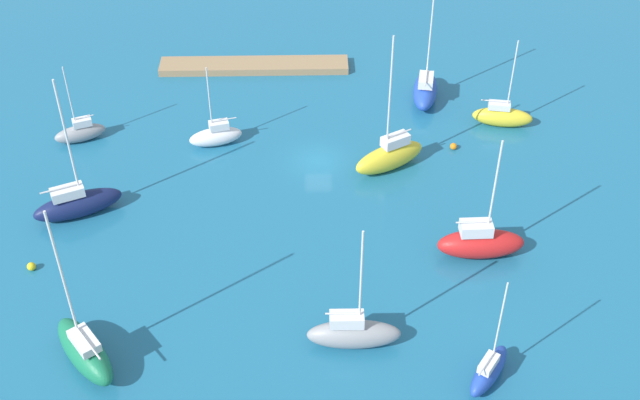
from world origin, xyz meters
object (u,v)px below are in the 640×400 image
object	(u,v)px
sailboat_navy_west_end	(77,203)
sailboat_red_by_breakwater	(480,242)
sailboat_gray_outer_mooring	(80,132)
mooring_buoy_orange	(453,146)
sailboat_blue_center_basin	(489,370)
sailboat_white_lone_south	(216,136)
sailboat_gray_far_south	(353,333)
sailboat_green_far_north	(85,350)
mooring_buoy_yellow	(31,266)
sailboat_yellow_near_pier	(390,156)
pier_dock	(254,66)
sailboat_blue_inner_mooring	(425,89)
sailboat_yellow_lone_north	(502,116)

from	to	relation	value
sailboat_navy_west_end	sailboat_red_by_breakwater	xyz separation A→B (m)	(-32.91, 5.61, 0.08)
sailboat_gray_outer_mooring	mooring_buoy_orange	size ratio (longest dim) A/B	12.55
sailboat_blue_center_basin	sailboat_white_lone_south	world-z (taller)	sailboat_blue_center_basin
sailboat_white_lone_south	mooring_buoy_orange	distance (m)	22.15
sailboat_navy_west_end	sailboat_red_by_breakwater	size ratio (longest dim) A/B	1.18
sailboat_white_lone_south	sailboat_gray_far_south	bearing A→B (deg)	100.00
sailboat_red_by_breakwater	mooring_buoy_orange	distance (m)	14.30
sailboat_green_far_north	sailboat_gray_outer_mooring	xyz separation A→B (m)	(5.70, -26.78, -0.46)
sailboat_gray_outer_mooring	mooring_buoy_yellow	world-z (taller)	sailboat_gray_outer_mooring
sailboat_yellow_near_pier	mooring_buoy_yellow	bearing A→B (deg)	-5.86
sailboat_gray_far_south	mooring_buoy_orange	xyz separation A→B (m)	(-10.57, -23.35, -0.95)
pier_dock	sailboat_green_far_north	world-z (taller)	sailboat_green_far_north
sailboat_blue_inner_mooring	sailboat_green_far_north	bearing A→B (deg)	150.33
sailboat_gray_far_south	sailboat_green_far_north	size ratio (longest dim) A/B	0.79
sailboat_white_lone_south	sailboat_yellow_near_pier	distance (m)	16.38
mooring_buoy_orange	sailboat_white_lone_south	bearing A→B (deg)	-3.24
sailboat_navy_west_end	pier_dock	bearing A→B (deg)	36.05
sailboat_yellow_near_pier	sailboat_blue_inner_mooring	size ratio (longest dim) A/B	1.07
sailboat_blue_center_basin	sailboat_blue_inner_mooring	size ratio (longest dim) A/B	0.72
sailboat_blue_center_basin	sailboat_navy_west_end	xyz separation A→B (m)	(31.44, -17.97, 0.28)
sailboat_yellow_lone_north	mooring_buoy_yellow	distance (m)	44.77
sailboat_blue_inner_mooring	mooring_buoy_orange	xyz separation A→B (m)	(-1.73, 8.34, -0.96)
pier_dock	sailboat_red_by_breakwater	size ratio (longest dim) A/B	1.78
mooring_buoy_orange	sailboat_yellow_near_pier	bearing A→B (deg)	24.21
pier_dock	sailboat_red_by_breakwater	bearing A→B (deg)	123.23
sailboat_navy_west_end	sailboat_blue_inner_mooring	world-z (taller)	sailboat_navy_west_end
sailboat_gray_far_south	sailboat_green_far_north	world-z (taller)	sailboat_green_far_north
mooring_buoy_yellow	sailboat_green_far_north	bearing A→B (deg)	123.23
sailboat_green_far_north	mooring_buoy_yellow	bearing A→B (deg)	-3.96
sailboat_navy_west_end	sailboat_green_far_north	distance (m)	16.42
sailboat_green_far_north	mooring_buoy_orange	size ratio (longest dim) A/B	21.45
sailboat_red_by_breakwater	sailboat_green_far_north	bearing A→B (deg)	-162.07
mooring_buoy_orange	sailboat_red_by_breakwater	bearing A→B (deg)	89.85
sailboat_green_far_north	mooring_buoy_yellow	distance (m)	11.34
sailboat_blue_center_basin	sailboat_yellow_near_pier	distance (m)	24.29
mooring_buoy_yellow	sailboat_blue_inner_mooring	bearing A→B (deg)	-145.02
sailboat_yellow_lone_north	sailboat_gray_far_south	xyz separation A→B (m)	(15.73, 27.13, 0.19)
sailboat_white_lone_south	sailboat_yellow_lone_north	bearing A→B (deg)	170.18
sailboat_yellow_lone_north	sailboat_gray_far_south	bearing A→B (deg)	-110.65
sailboat_blue_center_basin	sailboat_gray_outer_mooring	bearing A→B (deg)	84.34
pier_dock	sailboat_gray_outer_mooring	size ratio (longest dim) A/B	2.48
sailboat_red_by_breakwater	mooring_buoy_yellow	world-z (taller)	sailboat_red_by_breakwater
sailboat_navy_west_end	sailboat_blue_inner_mooring	size ratio (longest dim) A/B	1.04
sailboat_gray_far_south	sailboat_green_far_north	xyz separation A→B (m)	(18.62, 1.30, 0.13)
pier_dock	sailboat_yellow_near_pier	size ratio (longest dim) A/B	1.47
sailboat_white_lone_south	sailboat_yellow_near_pier	world-z (taller)	sailboat_yellow_near_pier
sailboat_gray_outer_mooring	sailboat_gray_far_south	bearing A→B (deg)	112.35
sailboat_blue_center_basin	sailboat_navy_west_end	world-z (taller)	sailboat_navy_west_end
sailboat_white_lone_south	sailboat_yellow_near_pier	bearing A→B (deg)	150.50
sailboat_yellow_lone_north	sailboat_gray_outer_mooring	bearing A→B (deg)	-168.18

